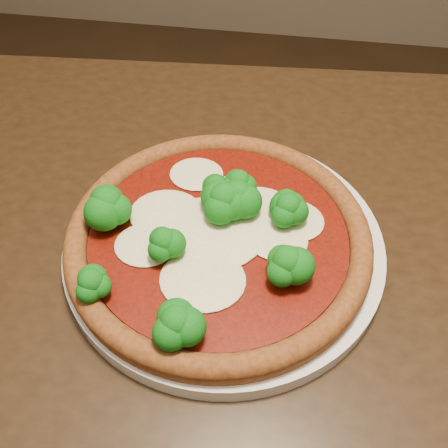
# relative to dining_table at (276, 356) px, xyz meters

# --- Properties ---
(dining_table) EXTENTS (1.19, 0.93, 0.75)m
(dining_table) POSITION_rel_dining_table_xyz_m (0.00, 0.00, 0.00)
(dining_table) COLOR black
(dining_table) RESTS_ON floor
(plate) EXTENTS (0.32, 0.32, 0.02)m
(plate) POSITION_rel_dining_table_xyz_m (-0.07, 0.06, 0.11)
(plate) COLOR silver
(plate) RESTS_ON dining_table
(pizza) EXTENTS (0.30, 0.30, 0.06)m
(pizza) POSITION_rel_dining_table_xyz_m (-0.07, 0.05, 0.13)
(pizza) COLOR brown
(pizza) RESTS_ON plate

